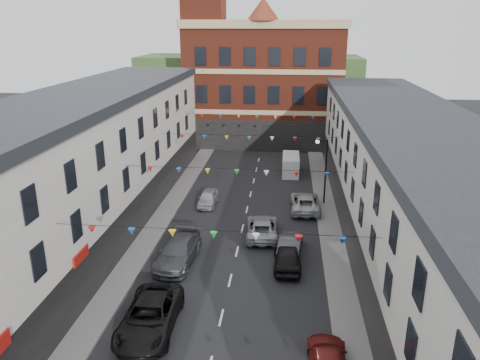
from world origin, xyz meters
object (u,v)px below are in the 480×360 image
(car_left_d, at_px, (178,252))
(car_right_e, at_px, (290,244))
(car_left_c, at_px, (150,316))
(car_right_f, at_px, (305,202))
(moving_car, at_px, (262,227))
(car_left_e, at_px, (208,198))
(pedestrian, at_px, (197,237))
(street_lamp, at_px, (323,163))
(white_van, at_px, (291,165))
(car_right_d, at_px, (288,257))

(car_left_d, height_order, car_right_e, car_left_d)
(car_left_c, xyz_separation_m, car_right_f, (8.64, 17.90, -0.09))
(car_right_e, distance_m, car_right_f, 8.43)
(car_left_c, height_order, moving_car, car_left_c)
(car_left_e, xyz_separation_m, pedestrian, (0.60, -8.35, 0.12))
(street_lamp, bearing_deg, car_left_e, -173.71)
(street_lamp, height_order, white_van, street_lamp)
(street_lamp, bearing_deg, car_left_d, -130.72)
(moving_car, xyz_separation_m, pedestrian, (-4.63, -2.28, 0.06))
(pedestrian, bearing_deg, white_van, 46.15)
(street_lamp, xyz_separation_m, car_left_d, (-10.33, -12.00, -3.09))
(car_left_c, relative_size, pedestrian, 3.84)
(car_right_e, distance_m, pedestrian, 6.79)
(street_lamp, distance_m, car_right_f, 3.84)
(white_van, bearing_deg, car_left_d, -109.96)
(car_right_d, distance_m, white_van, 20.84)
(car_left_e, xyz_separation_m, white_van, (7.40, 10.08, 0.36))
(car_right_d, distance_m, car_right_e, 2.00)
(car_left_d, distance_m, car_right_d, 7.38)
(car_left_e, bearing_deg, car_left_d, -90.31)
(car_left_e, relative_size, moving_car, 0.74)
(pedestrian, bearing_deg, car_right_f, 20.96)
(street_lamp, xyz_separation_m, car_right_e, (-2.77, -9.89, -3.19))
(car_right_e, relative_size, white_van, 0.94)
(street_lamp, relative_size, car_left_e, 1.57)
(car_right_f, xyz_separation_m, pedestrian, (-8.04, -7.92, 0.04))
(car_left_c, distance_m, car_right_f, 19.88)
(car_left_c, xyz_separation_m, car_left_d, (-0.18, 7.45, -0.01))
(car_left_d, relative_size, car_right_d, 1.24)
(car_left_c, distance_m, pedestrian, 10.00)
(car_left_d, relative_size, white_van, 1.22)
(car_left_c, bearing_deg, moving_car, 65.66)
(moving_car, bearing_deg, car_right_f, -124.15)
(car_left_e, xyz_separation_m, car_right_f, (8.64, -0.43, 0.08))
(white_van, xyz_separation_m, pedestrian, (-6.80, -18.43, -0.24))
(car_left_e, relative_size, car_right_f, 0.72)
(street_lamp, bearing_deg, moving_car, -124.36)
(moving_car, height_order, pedestrian, pedestrian)
(car_left_d, distance_m, white_van, 22.29)
(car_left_c, xyz_separation_m, car_right_e, (7.38, 9.57, -0.11))
(car_right_f, bearing_deg, car_left_c, 62.91)
(car_right_f, height_order, pedestrian, pedestrian)
(car_left_d, xyz_separation_m, moving_car, (5.41, 4.81, -0.10))
(car_right_f, bearing_deg, car_left_e, -4.20)
(car_left_c, distance_m, car_left_d, 7.46)
(car_right_e, bearing_deg, pedestrian, 1.87)
(car_left_e, bearing_deg, car_left_c, -89.35)
(street_lamp, relative_size, car_right_f, 1.14)
(car_left_e, distance_m, pedestrian, 8.38)
(car_right_d, xyz_separation_m, car_right_e, (0.18, 1.99, -0.05))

